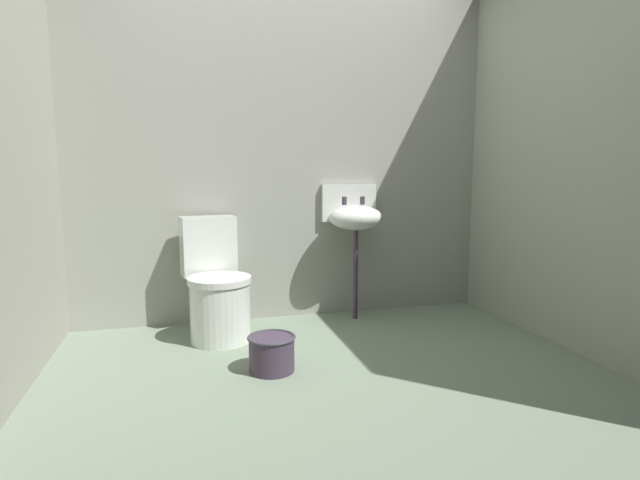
% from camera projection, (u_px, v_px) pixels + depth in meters
% --- Properties ---
extents(ground_plane, '(3.43, 2.84, 0.08)m').
position_uv_depth(ground_plane, '(335.00, 387.00, 2.64)').
color(ground_plane, gray).
extents(wall_back, '(3.43, 0.10, 2.49)m').
position_uv_depth(wall_back, '(286.00, 149.00, 3.68)').
color(wall_back, gray).
rests_on(wall_back, ground).
extents(wall_right, '(0.10, 2.64, 2.49)m').
position_uv_depth(wall_right, '(585.00, 143.00, 2.97)').
color(wall_right, gray).
rests_on(wall_right, ground).
extents(toilet_near_wall, '(0.47, 0.64, 0.78)m').
position_uv_depth(toilet_near_wall, '(216.00, 289.00, 3.28)').
color(toilet_near_wall, silver).
rests_on(toilet_near_wall, ground).
extents(sink, '(0.42, 0.35, 0.99)m').
position_uv_depth(sink, '(355.00, 217.00, 3.66)').
color(sink, '#3E3142').
rests_on(sink, ground).
extents(bucket, '(0.26, 0.26, 0.20)m').
position_uv_depth(bucket, '(272.00, 353.00, 2.75)').
color(bucket, '#3E3142').
rests_on(bucket, ground).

